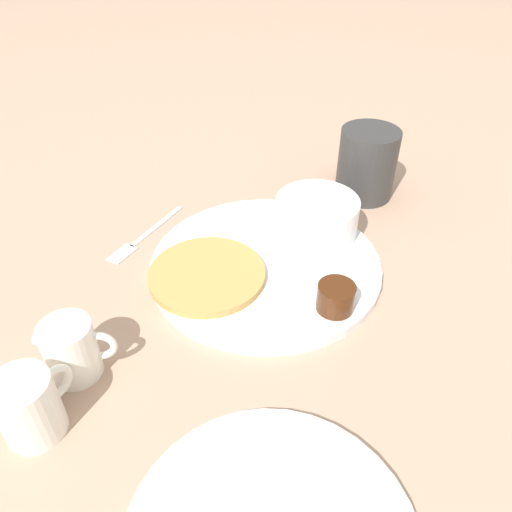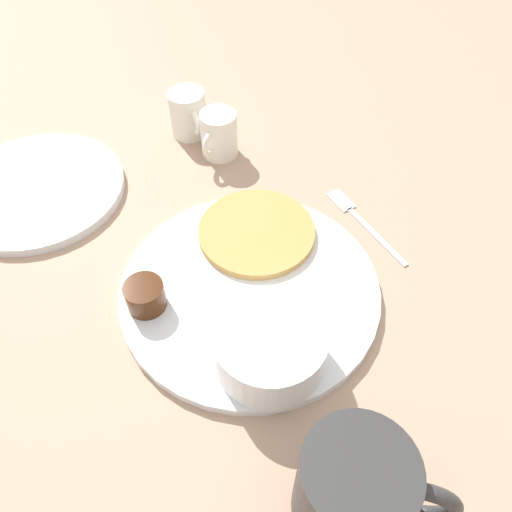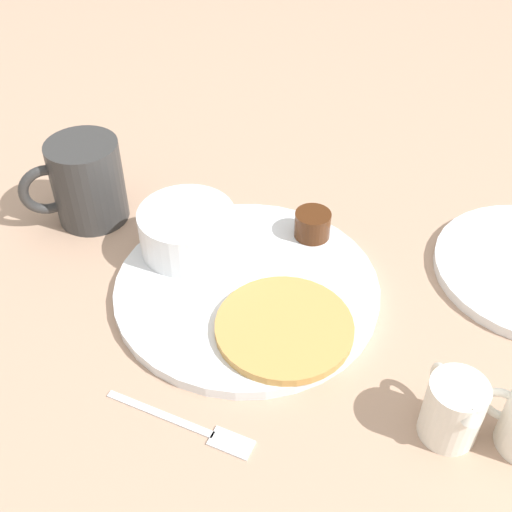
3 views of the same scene
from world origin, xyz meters
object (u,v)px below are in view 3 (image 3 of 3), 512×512
coffee_mug (86,182)px  plate (247,288)px  fork (197,428)px  bowl (187,229)px  creamer_pitcher_near (453,409)px

coffee_mug → plate: bearing=171.5°
fork → bowl: bearing=-57.9°
creamer_pitcher_near → fork: (0.19, 0.09, -0.03)m
bowl → creamer_pitcher_near: 0.33m
coffee_mug → creamer_pitcher_near: 0.47m
fork → plate: bearing=-77.7°
creamer_pitcher_near → fork: size_ratio=0.46×
fork → creamer_pitcher_near: bearing=-154.1°
plate → fork: plate is taller
creamer_pitcher_near → plate: bearing=-18.4°
plate → coffee_mug: 0.24m
coffee_mug → fork: coffee_mug is taller
plate → creamer_pitcher_near: size_ratio=4.30×
plate → coffee_mug: bearing=-8.5°
coffee_mug → fork: (-0.27, 0.21, -0.05)m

